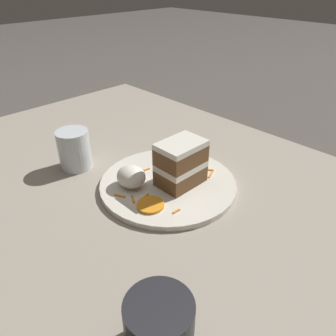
% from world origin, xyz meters
% --- Properties ---
extents(ground_plane, '(6.00, 6.00, 0.00)m').
position_xyz_m(ground_plane, '(0.00, 0.00, 0.00)').
color(ground_plane, '#4C4742').
rests_on(ground_plane, ground).
extents(dining_table, '(1.39, 0.85, 0.02)m').
position_xyz_m(dining_table, '(0.00, 0.00, 0.01)').
color(dining_table, gray).
rests_on(dining_table, ground).
extents(plate, '(0.31, 0.31, 0.01)m').
position_xyz_m(plate, '(0.01, -0.02, 0.03)').
color(plate, silver).
rests_on(plate, dining_table).
extents(cake_slice, '(0.07, 0.10, 0.10)m').
position_xyz_m(cake_slice, '(-0.01, -0.03, 0.09)').
color(cake_slice, brown).
rests_on(cake_slice, plate).
extents(cream_dollop, '(0.07, 0.06, 0.05)m').
position_xyz_m(cream_dollop, '(0.05, 0.05, 0.06)').
color(cream_dollop, white).
rests_on(cream_dollop, plate).
extents(orange_garnish, '(0.06, 0.06, 0.01)m').
position_xyz_m(orange_garnish, '(-0.03, 0.07, 0.04)').
color(orange_garnish, orange).
rests_on(orange_garnish, plate).
extents(carrot_shreds_scatter, '(0.19, 0.23, 0.00)m').
position_xyz_m(carrot_shreds_scatter, '(0.02, 0.00, 0.04)').
color(carrot_shreds_scatter, orange).
rests_on(carrot_shreds_scatter, plate).
extents(drinking_glass, '(0.08, 0.08, 0.10)m').
position_xyz_m(drinking_glass, '(0.23, 0.09, 0.06)').
color(drinking_glass, silver).
rests_on(drinking_glass, dining_table).
extents(coffee_mug, '(0.09, 0.09, 0.08)m').
position_xyz_m(coffee_mug, '(-0.25, 0.25, 0.07)').
color(coffee_mug, '#232328').
rests_on(coffee_mug, dining_table).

